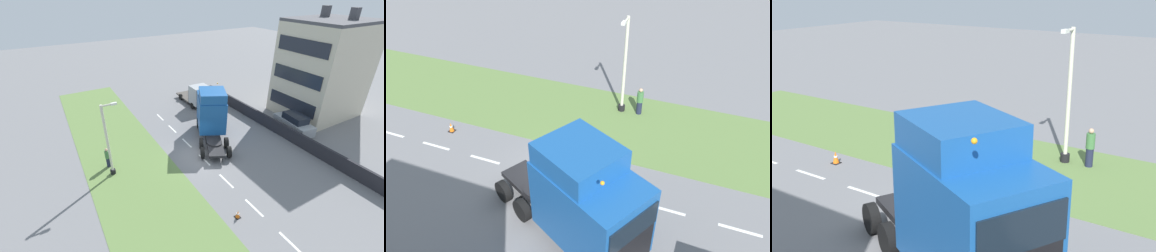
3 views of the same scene
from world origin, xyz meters
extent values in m
plane|color=slate|center=(0.00, 0.00, 0.00)|extent=(120.00, 120.00, 0.00)
cube|color=#607F42|center=(-6.00, 0.00, 0.01)|extent=(7.00, 44.00, 0.01)
cube|color=white|center=(0.00, -10.30, 0.00)|extent=(0.16, 1.80, 0.00)
cube|color=white|center=(0.00, -7.10, 0.00)|extent=(0.16, 1.80, 0.00)
cube|color=white|center=(0.00, -3.90, 0.00)|extent=(0.16, 1.80, 0.00)
cube|color=white|center=(0.00, -0.70, 0.00)|extent=(0.16, 1.80, 0.00)
cube|color=white|center=(0.00, 2.50, 0.00)|extent=(0.16, 1.80, 0.00)
cube|color=white|center=(0.00, 5.70, 0.00)|extent=(0.16, 1.80, 0.00)
cube|color=white|center=(0.00, 8.90, 0.00)|extent=(0.16, 1.80, 0.00)
cube|color=black|center=(2.40, 1.67, 0.67)|extent=(4.75, 7.39, 0.24)
cube|color=#195199|center=(3.19, 3.19, 2.34)|extent=(4.20, 4.89, 3.11)
cube|color=black|center=(4.16, 5.07, 3.03)|extent=(2.08, 1.11, 1.00)
cube|color=#195199|center=(2.90, 2.63, 4.35)|extent=(3.41, 3.53, 0.90)
sphere|color=orange|center=(4.39, 3.98, 4.87)|extent=(0.14, 0.14, 0.14)
cylinder|color=black|center=(1.62, 0.15, 0.85)|extent=(1.90, 1.90, 0.12)
cylinder|color=black|center=(2.58, 4.57, 0.52)|extent=(0.76, 1.07, 1.04)
cylinder|color=black|center=(0.74, 1.03, 0.52)|extent=(0.76, 1.07, 1.04)
cylinder|color=black|center=(2.84, -0.05, 0.52)|extent=(0.76, 1.07, 1.04)
cylinder|color=black|center=(0.04, -0.31, 0.52)|extent=(0.76, 1.07, 1.04)
cylinder|color=black|center=(2.14, -1.40, 0.52)|extent=(0.76, 1.07, 1.04)
cylinder|color=black|center=(-7.44, 1.46, 0.20)|extent=(0.42, 0.42, 0.40)
cylinder|color=beige|center=(-7.44, 1.46, 3.05)|extent=(0.19, 0.19, 6.11)
cylinder|color=beige|center=(-6.99, 1.46, 6.01)|extent=(0.90, 0.13, 0.13)
cube|color=silver|center=(-6.54, 1.46, 6.01)|extent=(0.44, 0.20, 0.16)
cylinder|color=#1E233D|center=(-7.48, 2.57, 0.43)|extent=(0.34, 0.34, 0.87)
cylinder|color=#3F723F|center=(-7.48, 2.57, 1.21)|extent=(0.39, 0.39, 0.69)
sphere|color=tan|center=(-7.48, 2.57, 1.67)|extent=(0.24, 0.24, 0.24)
cube|color=black|center=(-1.52, -7.17, 0.01)|extent=(0.36, 0.36, 0.03)
cone|color=orange|center=(-1.52, -7.17, 0.31)|extent=(0.28, 0.28, 0.55)
cylinder|color=white|center=(-1.52, -7.17, 0.33)|extent=(0.17, 0.17, 0.07)
camera|label=1|loc=(-10.12, -16.03, 13.49)|focal=24.00mm
camera|label=2|loc=(12.45, 6.38, 12.73)|focal=35.00mm
camera|label=3|loc=(12.32, 8.96, 8.07)|focal=45.00mm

